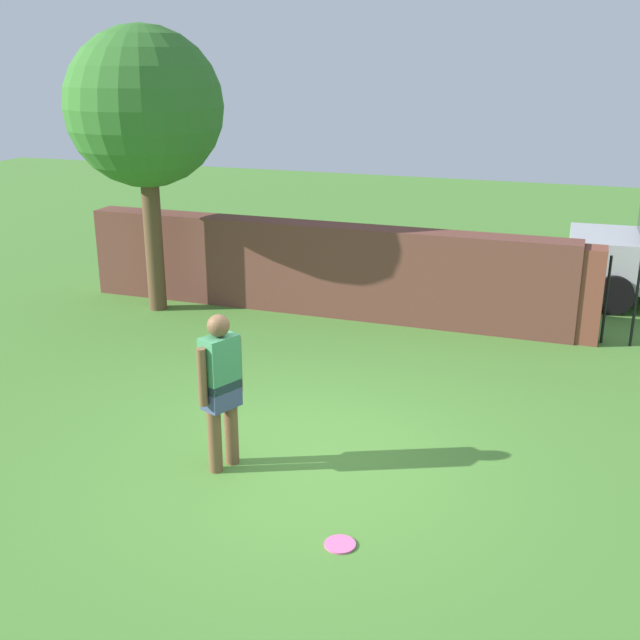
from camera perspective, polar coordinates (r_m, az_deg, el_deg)
ground_plane at (r=8.16m, az=-1.12°, el=-10.12°), size 40.00×40.00×0.00m
brick_wall at (r=12.46m, az=-0.10°, el=3.79°), size 7.97×0.50×1.46m
tree at (r=12.53m, az=-12.74°, el=14.85°), size 2.42×2.42×4.42m
person at (r=7.68m, az=-7.27°, el=-4.74°), size 0.34×0.50×1.62m
frisbee_pink at (r=6.87m, az=1.48°, el=-16.11°), size 0.27×0.27×0.02m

